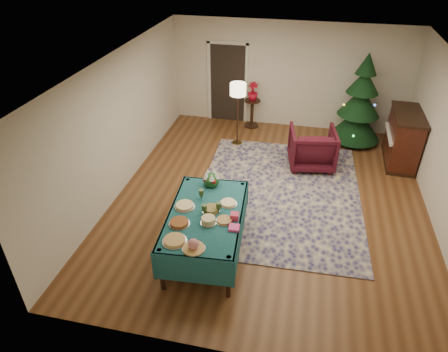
% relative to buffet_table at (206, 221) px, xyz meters
% --- Properties ---
extents(room_shell, '(7.00, 7.00, 7.00)m').
position_rel_buffet_table_xyz_m(room_shell, '(0.85, 1.73, 0.72)').
color(room_shell, '#593319').
rests_on(room_shell, ground).
extents(doorway, '(1.08, 0.04, 2.16)m').
position_rel_buffet_table_xyz_m(doorway, '(-0.75, 5.21, 0.47)').
color(doorway, black).
rests_on(doorway, ground).
extents(rug, '(3.34, 4.30, 0.02)m').
position_rel_buffet_table_xyz_m(rug, '(1.02, 1.94, -0.62)').
color(rug, '#16144B').
rests_on(rug, ground).
extents(buffet_table, '(1.33, 2.10, 0.79)m').
position_rel_buffet_table_xyz_m(buffet_table, '(0.00, 0.00, 0.00)').
color(buffet_table, black).
rests_on(buffet_table, ground).
extents(platter_0, '(0.36, 0.36, 0.05)m').
position_rel_buffet_table_xyz_m(platter_0, '(-0.26, -0.74, 0.18)').
color(platter_0, silver).
rests_on(platter_0, buffet_table).
extents(platter_1, '(0.33, 0.33, 0.17)m').
position_rel_buffet_table_xyz_m(platter_1, '(0.04, -0.83, 0.23)').
color(platter_1, silver).
rests_on(platter_1, buffet_table).
extents(platter_2, '(0.33, 0.33, 0.05)m').
position_rel_buffet_table_xyz_m(platter_2, '(-0.32, -0.35, 0.18)').
color(platter_2, silver).
rests_on(platter_2, buffet_table).
extents(platter_3, '(0.25, 0.25, 0.11)m').
position_rel_buffet_table_xyz_m(platter_3, '(0.11, -0.23, 0.21)').
color(platter_3, silver).
rests_on(platter_3, buffet_table).
extents(platter_4, '(0.27, 0.27, 0.04)m').
position_rel_buffet_table_xyz_m(platter_4, '(0.33, -0.14, 0.18)').
color(platter_4, silver).
rests_on(platter_4, buffet_table).
extents(platter_5, '(0.34, 0.34, 0.05)m').
position_rel_buffet_table_xyz_m(platter_5, '(-0.37, 0.08, 0.18)').
color(platter_5, silver).
rests_on(platter_5, buffet_table).
extents(platter_6, '(0.28, 0.28, 0.08)m').
position_rel_buffet_table_xyz_m(platter_6, '(0.07, 0.07, 0.19)').
color(platter_6, silver).
rests_on(platter_6, buffet_table).
extents(platter_7, '(0.29, 0.29, 0.04)m').
position_rel_buffet_table_xyz_m(platter_7, '(0.30, 0.31, 0.18)').
color(platter_7, silver).
rests_on(platter_7, buffet_table).
extents(goblet_0, '(0.08, 0.08, 0.18)m').
position_rel_buffet_table_xyz_m(goblet_0, '(-0.16, 0.35, 0.25)').
color(goblet_0, '#2D471E').
rests_on(goblet_0, buffet_table).
extents(goblet_1, '(0.08, 0.08, 0.18)m').
position_rel_buffet_table_xyz_m(goblet_1, '(0.20, 0.07, 0.25)').
color(goblet_1, '#2D471E').
rests_on(goblet_1, buffet_table).
extents(goblet_2, '(0.08, 0.08, 0.18)m').
position_rel_buffet_table_xyz_m(goblet_2, '(-0.01, -0.04, 0.25)').
color(goblet_2, '#2D471E').
rests_on(goblet_2, buffet_table).
extents(napkin_stack, '(0.17, 0.17, 0.04)m').
position_rel_buffet_table_xyz_m(napkin_stack, '(0.51, -0.28, 0.18)').
color(napkin_stack, '#F84595').
rests_on(napkin_stack, buffet_table).
extents(gift_box, '(0.13, 0.13, 0.10)m').
position_rel_buffet_table_xyz_m(gift_box, '(0.48, -0.04, 0.21)').
color(gift_box, '#DF3D5A').
rests_on(gift_box, buffet_table).
extents(centerpiece, '(0.28, 0.28, 0.33)m').
position_rel_buffet_table_xyz_m(centerpiece, '(-0.10, 0.78, 0.29)').
color(centerpiece, '#1E4C1E').
rests_on(centerpiece, buffet_table).
extents(armchair, '(1.09, 1.04, 0.99)m').
position_rel_buffet_table_xyz_m(armchair, '(1.58, 3.18, -0.14)').
color(armchair, '#400D18').
rests_on(armchair, ground).
extents(floor_lamp, '(0.37, 0.37, 1.55)m').
position_rel_buffet_table_xyz_m(floor_lamp, '(-0.22, 3.87, 0.68)').
color(floor_lamp, '#A57F3F').
rests_on(floor_lamp, ground).
extents(side_table, '(0.42, 0.42, 0.75)m').
position_rel_buffet_table_xyz_m(side_table, '(-0.03, 4.93, -0.27)').
color(side_table, black).
rests_on(side_table, ground).
extents(potted_plant, '(0.26, 0.47, 0.26)m').
position_rel_buffet_table_xyz_m(potted_plant, '(-0.03, 4.93, 0.25)').
color(potted_plant, '#B60D23').
rests_on(potted_plant, side_table).
extents(christmas_tree, '(1.30, 1.30, 2.21)m').
position_rel_buffet_table_xyz_m(christmas_tree, '(2.60, 4.63, 0.36)').
color(christmas_tree, black).
rests_on(christmas_tree, ground).
extents(piano, '(0.70, 1.40, 1.19)m').
position_rel_buffet_table_xyz_m(piano, '(3.54, 3.79, -0.05)').
color(piano, black).
rests_on(piano, ground).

